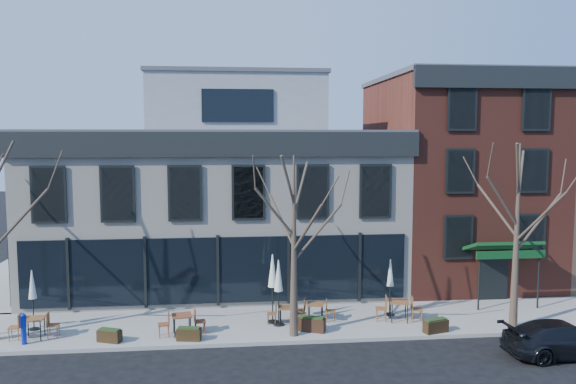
{
  "coord_description": "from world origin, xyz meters",
  "views": [
    {
      "loc": [
        0.55,
        -25.03,
        7.88
      ],
      "look_at": [
        3.39,
        2.0,
        5.2
      ],
      "focal_mm": 35.0,
      "sensor_mm": 36.0,
      "label": 1
    }
  ],
  "objects": [
    {
      "name": "umbrella_4",
      "position": [
        7.44,
        -1.83,
        1.89
      ],
      "size": [
        0.39,
        0.39,
        2.46
      ],
      "color": "black",
      "rests_on": "sidewalk_front"
    },
    {
      "name": "tree_mid",
      "position": [
        3.01,
        -3.9,
        3.79
      ],
      "size": [
        3.5,
        3.55,
        7.04
      ],
      "color": "#382B21",
      "rests_on": "sidewalk_front"
    },
    {
      "name": "planter_0",
      "position": [
        -4.02,
        -3.86,
        0.4
      ],
      "size": [
        0.97,
        0.66,
        0.5
      ],
      "color": "black",
      "rests_on": "sidewalk_front"
    },
    {
      "name": "parked_sedan",
      "position": [
        12.45,
        -6.6,
        0.63
      ],
      "size": [
        4.43,
        1.98,
        1.26
      ],
      "primitive_type": "imported",
      "rotation": [
        0.0,
        0.0,
        1.62
      ],
      "color": "black",
      "rests_on": "ground"
    },
    {
      "name": "tree_right",
      "position": [
        12.01,
        -3.9,
        4.02
      ],
      "size": [
        3.72,
        3.77,
        7.48
      ],
      "color": "#382B21",
      "rests_on": "sidewalk_front"
    },
    {
      "name": "call_box",
      "position": [
        -7.14,
        -3.79,
        0.79
      ],
      "size": [
        0.25,
        0.24,
        1.21
      ],
      "color": "#0C1FA0",
      "rests_on": "sidewalk_front"
    },
    {
      "name": "cafe_set_3",
      "position": [
        2.86,
        -2.55,
        0.6
      ],
      "size": [
        1.72,
        0.76,
        0.88
      ],
      "color": "brown",
      "rests_on": "sidewalk_front"
    },
    {
      "name": "planter_2",
      "position": [
        3.77,
        -3.5,
        0.45
      ],
      "size": [
        1.15,
        0.81,
        0.6
      ],
      "color": "#321C10",
      "rests_on": "sidewalk_front"
    },
    {
      "name": "red_brick_building",
      "position": [
        13.0,
        4.98,
        5.64
      ],
      "size": [
        8.2,
        11.78,
        11.18
      ],
      "color": "maroon",
      "rests_on": "ground"
    },
    {
      "name": "ground",
      "position": [
        0.0,
        0.0,
        0.0
      ],
      "size": [
        120.0,
        120.0,
        0.0
      ],
      "primitive_type": "plane",
      "color": "black",
      "rests_on": "ground"
    },
    {
      "name": "cafe_set_5",
      "position": [
        7.6,
        -2.64,
        0.69
      ],
      "size": [
        2.04,
        0.93,
        1.05
      ],
      "color": "brown",
      "rests_on": "sidewalk_front"
    },
    {
      "name": "cafe_set_4",
      "position": [
        4.11,
        -2.25,
        0.61
      ],
      "size": [
        1.76,
        0.83,
        0.9
      ],
      "color": "brown",
      "rests_on": "sidewalk_front"
    },
    {
      "name": "umbrella_0",
      "position": [
        -7.33,
        -2.17,
        1.87
      ],
      "size": [
        0.39,
        0.39,
        2.44
      ],
      "color": "black",
      "rests_on": "sidewalk_front"
    },
    {
      "name": "planter_1",
      "position": [
        -1.04,
        -4.02,
        0.4
      ],
      "size": [
        0.96,
        0.51,
        0.51
      ],
      "color": "#302210",
      "rests_on": "sidewalk_front"
    },
    {
      "name": "cafe_set_2",
      "position": [
        -1.35,
        -3.4,
        0.66
      ],
      "size": [
        1.92,
        0.86,
        0.99
      ],
      "color": "brown",
      "rests_on": "sidewalk_front"
    },
    {
      "name": "umbrella_2",
      "position": [
        2.3,
        -2.3,
        2.2
      ],
      "size": [
        0.46,
        0.46,
        2.9
      ],
      "color": "black",
      "rests_on": "sidewalk_front"
    },
    {
      "name": "planter_3",
      "position": [
        8.64,
        -4.15,
        0.42
      ],
      "size": [
        1.06,
        0.65,
        0.55
      ],
      "color": "black",
      "rests_on": "sidewalk_front"
    },
    {
      "name": "cafe_set_0",
      "position": [
        -6.97,
        -3.19,
        0.66
      ],
      "size": [
        1.89,
        0.8,
        0.99
      ],
      "color": "brown",
      "rests_on": "sidewalk_front"
    },
    {
      "name": "sidewalk_front",
      "position": [
        3.25,
        -2.15,
        0.07
      ],
      "size": [
        33.5,
        4.7,
        0.15
      ],
      "primitive_type": "cube",
      "color": "gray",
      "rests_on": "ground"
    },
    {
      "name": "corner_building",
      "position": [
        0.07,
        5.07,
        4.72
      ],
      "size": [
        18.39,
        10.39,
        11.1
      ],
      "color": "silver",
      "rests_on": "ground"
    },
    {
      "name": "sidewalk_side",
      "position": [
        -11.25,
        6.0,
        0.07
      ],
      "size": [
        4.5,
        12.0,
        0.15
      ],
      "primitive_type": "cube",
      "color": "gray",
      "rests_on": "ground"
    },
    {
      "name": "umbrella_3",
      "position": [
        2.51,
        -2.66,
        2.08
      ],
      "size": [
        0.44,
        0.44,
        2.74
      ],
      "color": "black",
      "rests_on": "sidewalk_front"
    }
  ]
}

